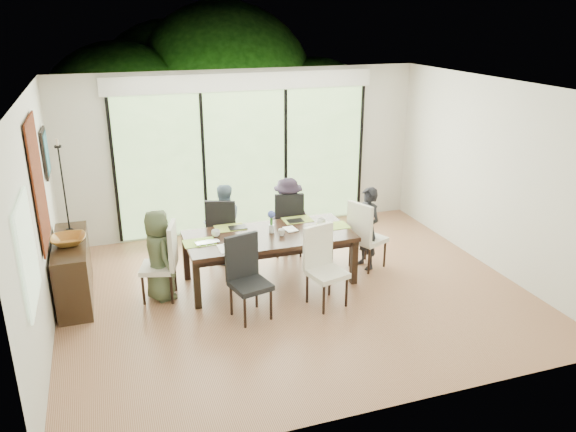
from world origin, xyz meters
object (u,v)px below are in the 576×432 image
object	(u,v)px
chair_far_left	(224,229)
vase	(271,229)
chair_left_end	(158,262)
person_left_end	(159,255)
laptop	(208,244)
sideboard	(73,270)
person_right_end	(367,228)
cup_a	(216,233)
chair_right_end	(368,234)
cup_b	(282,232)
chair_far_right	(288,222)
table_top	(269,236)
person_far_left	(224,224)
person_far_right	(288,217)
bowl	(68,240)
chair_near_left	(250,279)
chair_near_right	(327,268)
cup_c	(321,222)

from	to	relation	value
chair_far_left	vase	bearing A→B (deg)	143.73
chair_left_end	person_left_end	size ratio (longest dim) A/B	0.85
laptop	sideboard	size ratio (longest dim) A/B	0.22
chair_far_left	person_right_end	xyz separation A→B (m)	(1.93, -0.85, 0.09)
sideboard	cup_a	bearing A→B (deg)	-5.73
chair_right_end	chair_far_left	world-z (taller)	same
cup_b	chair_far_right	bearing A→B (deg)	67.17
person_left_end	vase	distance (m)	1.54
table_top	person_far_left	distance (m)	0.95
table_top	chair_left_end	xyz separation A→B (m)	(-1.50, 0.00, -0.16)
person_far_right	sideboard	world-z (taller)	person_far_right
chair_left_end	bowl	size ratio (longest dim) A/B	2.41
chair_near_left	cup_b	bearing A→B (deg)	36.05
person_far_left	chair_left_end	bearing A→B (deg)	35.67
chair_near_left	sideboard	xyz separation A→B (m)	(-2.04, 1.20, -0.11)
person_left_end	cup_a	xyz separation A→B (m)	(0.78, 0.15, 0.14)
table_top	person_right_end	xyz separation A→B (m)	(1.48, 0.00, -0.07)
chair_near_left	person_far_left	world-z (taller)	person_far_left
cup_b	sideboard	distance (m)	2.75
table_top	person_left_end	size ratio (longest dim) A/B	1.86
person_right_end	person_far_right	xyz separation A→B (m)	(-0.93, 0.83, 0.00)
chair_right_end	cup_b	world-z (taller)	chair_right_end
chair_left_end	cup_b	bearing A→B (deg)	102.07
person_left_end	person_far_left	distance (m)	1.32
cup_a	bowl	xyz separation A→B (m)	(-1.84, 0.08, 0.11)
chair_near_left	vase	size ratio (longest dim) A/B	9.17
laptop	sideboard	xyz separation A→B (m)	(-1.69, 0.43, -0.31)
chair_left_end	chair_right_end	size ratio (longest dim) A/B	1.00
table_top	laptop	xyz separation A→B (m)	(-0.85, -0.10, 0.04)
chair_near_left	person_left_end	xyz separation A→B (m)	(-0.98, 0.87, 0.09)
chair_far_right	sideboard	distance (m)	3.14
chair_near_left	chair_far_left	bearing A→B (deg)	74.56
table_top	chair_far_right	size ratio (longest dim) A/B	2.18
chair_far_left	chair_near_right	distance (m)	1.96
chair_near_left	person_far_right	world-z (taller)	person_far_right
cup_b	cup_c	xyz separation A→B (m)	(0.65, 0.20, 0.00)
table_top	person_left_end	world-z (taller)	person_left_end
laptop	cup_a	xyz separation A→B (m)	(0.15, 0.25, 0.03)
chair_left_end	cup_c	distance (m)	2.31
chair_right_end	cup_a	distance (m)	2.22
chair_far_left	person_far_left	distance (m)	0.09
chair_far_left	person_far_left	world-z (taller)	person_far_left
person_far_left	cup_a	distance (m)	0.74
chair_far_right	cup_b	world-z (taller)	chair_far_right
chair_right_end	vase	xyz separation A→B (m)	(-1.45, 0.05, 0.24)
chair_near_right	bowl	xyz separation A→B (m)	(-3.04, 1.10, 0.35)
vase	laptop	world-z (taller)	vase
chair_far_right	chair_near_left	world-z (taller)	same
table_top	cup_b	xyz separation A→B (m)	(0.15, -0.10, 0.07)
chair_near_right	vase	size ratio (longest dim) A/B	9.17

